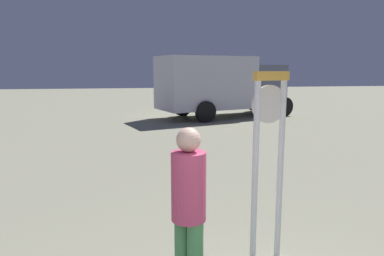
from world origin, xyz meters
The scene contains 3 objects.
standing_clock centered at (0.79, 2.14, 1.38)m, with size 0.44×0.18×2.24m.
person_near_clock centered at (-0.22, 1.54, 0.97)m, with size 0.33×0.33×1.73m.
box_truck_near centered at (3.29, 14.54, 1.55)m, with size 6.67×4.19×2.80m.
Camera 1 is at (-0.71, -1.63, 2.27)m, focal length 33.24 mm.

